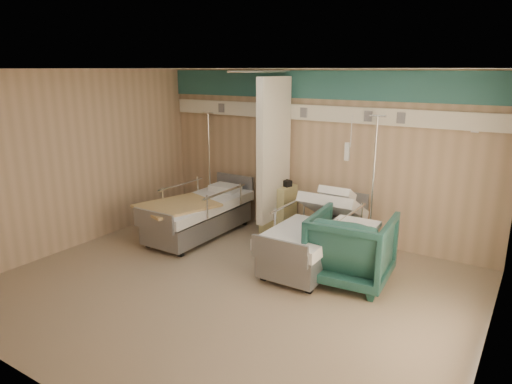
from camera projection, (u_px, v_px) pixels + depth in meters
ground at (231, 287)px, 6.04m from camera, size 6.00×5.00×0.00m
room_walls at (238, 145)px, 5.77m from camera, size 6.04×5.04×2.82m
bed_right at (315, 244)px, 6.70m from camera, size 1.00×2.16×0.63m
bed_left at (199, 218)px, 7.84m from camera, size 1.00×2.16×0.63m
bedside_cabinet at (278, 209)px, 8.00m from camera, size 0.50×0.48×0.85m
visitor_armchair at (351, 248)px, 6.10m from camera, size 1.11×1.14×0.96m
waffle_blanket at (355, 213)px, 5.92m from camera, size 0.61×0.55×0.07m
iv_stand_right at (370, 224)px, 7.17m from camera, size 0.38×0.38×2.14m
iv_stand_left at (210, 196)px, 8.82m from camera, size 0.36×0.36×2.03m
call_remote at (314, 223)px, 6.55m from camera, size 0.20×0.12×0.04m
tan_blanket at (177, 205)px, 7.42m from camera, size 1.24×1.40×0.04m
toiletry_bag at (286, 183)px, 7.83m from camera, size 0.23×0.18×0.11m
white_cup at (278, 181)px, 7.93m from camera, size 0.10×0.10×0.14m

